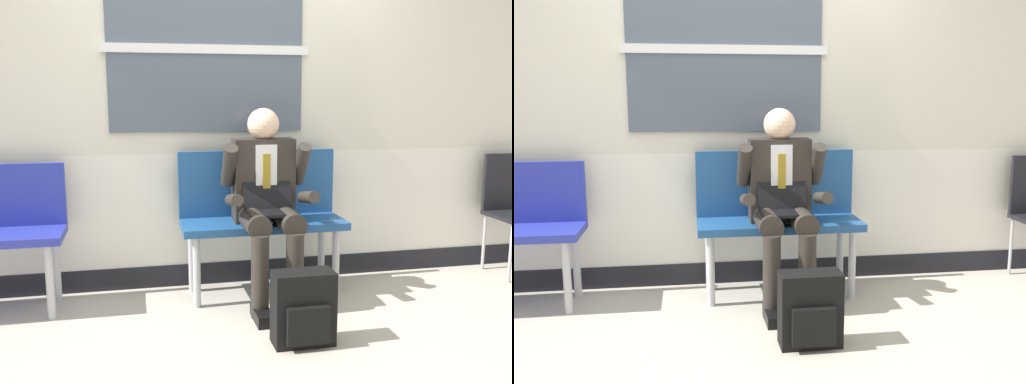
# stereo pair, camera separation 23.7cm
# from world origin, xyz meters

# --- Properties ---
(ground_plane) EXTENTS (18.00, 18.00, 0.00)m
(ground_plane) POSITION_xyz_m (0.00, 0.00, 0.00)
(ground_plane) COLOR #B2A899
(station_wall) EXTENTS (6.26, 0.16, 2.95)m
(station_wall) POSITION_xyz_m (-0.00, 0.69, 1.47)
(station_wall) COLOR beige
(station_wall) RESTS_ON ground
(bench_with_person) EXTENTS (1.10, 0.42, 0.97)m
(bench_with_person) POSITION_xyz_m (0.18, 0.42, 0.57)
(bench_with_person) COLOR navy
(bench_with_person) RESTS_ON ground
(person_seated) EXTENTS (0.57, 0.70, 1.27)m
(person_seated) POSITION_xyz_m (0.18, 0.21, 0.69)
(person_seated) COLOR #2D2823
(person_seated) RESTS_ON ground
(backpack) EXTENTS (0.34, 0.20, 0.41)m
(backpack) POSITION_xyz_m (0.22, -0.47, 0.20)
(backpack) COLOR black
(backpack) RESTS_ON ground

